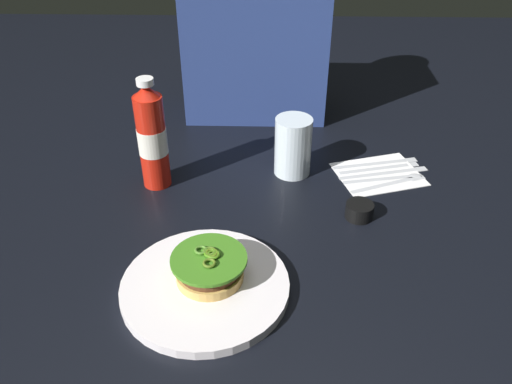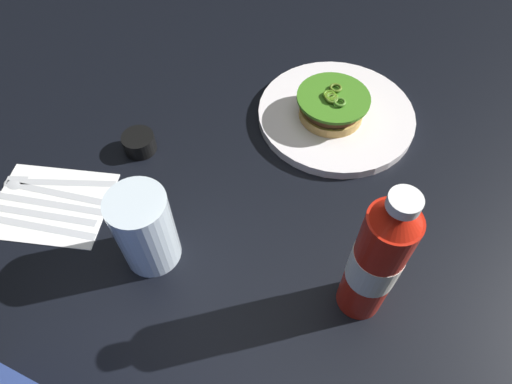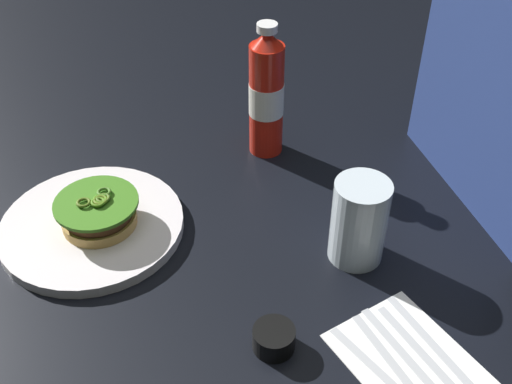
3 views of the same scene
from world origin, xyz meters
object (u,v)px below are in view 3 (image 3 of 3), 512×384
(butter_knife, at_px, (447,358))
(fork_utensil, at_px, (394,384))
(ketchup_bottle, at_px, (266,95))
(water_glass, at_px, (359,221))
(burger_sandwich, at_px, (98,212))
(condiment_cup, at_px, (274,339))
(dinner_plate, at_px, (92,226))
(spoon_utensil, at_px, (410,384))
(napkin, at_px, (408,360))
(table_knife, at_px, (422,374))
(steak_knife, at_px, (434,365))

(butter_knife, bearing_deg, fork_utensil, -78.18)
(ketchup_bottle, distance_m, water_glass, 0.31)
(burger_sandwich, relative_size, fork_utensil, 0.73)
(water_glass, height_order, condiment_cup, water_glass)
(dinner_plate, bearing_deg, ketchup_bottle, 113.36)
(dinner_plate, relative_size, burger_sandwich, 2.22)
(condiment_cup, height_order, spoon_utensil, condiment_cup)
(napkin, distance_m, table_knife, 0.03)
(butter_knife, bearing_deg, ketchup_bottle, -169.39)
(ketchup_bottle, bearing_deg, spoon_utensil, 3.52)
(burger_sandwich, bearing_deg, fork_utensil, 40.61)
(water_glass, height_order, steak_knife, water_glass)
(water_glass, bearing_deg, ketchup_bottle, -169.71)
(condiment_cup, bearing_deg, ketchup_bottle, 165.36)
(condiment_cup, relative_size, fork_utensil, 0.32)
(table_knife, bearing_deg, napkin, -166.51)
(dinner_plate, xyz_separation_m, table_knife, (0.39, 0.39, -0.00))
(burger_sandwich, relative_size, butter_knife, 0.63)
(napkin, bearing_deg, burger_sandwich, -134.15)
(burger_sandwich, xyz_separation_m, butter_knife, (0.37, 0.42, -0.04))
(spoon_utensil, height_order, steak_knife, same)
(fork_utensil, distance_m, steak_knife, 0.06)
(napkin, relative_size, fork_utensil, 1.03)
(ketchup_bottle, relative_size, water_glass, 1.84)
(table_knife, bearing_deg, ketchup_bottle, -174.08)
(ketchup_bottle, bearing_deg, condiment_cup, -14.64)
(ketchup_bottle, height_order, spoon_utensil, ketchup_bottle)
(spoon_utensil, bearing_deg, water_glass, 174.65)
(table_knife, distance_m, steak_knife, 0.02)
(burger_sandwich, distance_m, steak_knife, 0.54)
(burger_sandwich, height_order, fork_utensil, burger_sandwich)
(fork_utensil, distance_m, table_knife, 0.04)
(condiment_cup, distance_m, fork_utensil, 0.16)
(water_glass, distance_m, spoon_utensil, 0.25)
(condiment_cup, distance_m, napkin, 0.18)
(butter_knife, bearing_deg, napkin, -104.99)
(dinner_plate, xyz_separation_m, water_glass, (0.16, 0.39, 0.06))
(burger_sandwich, height_order, spoon_utensil, burger_sandwich)
(table_knife, height_order, steak_knife, same)
(ketchup_bottle, xyz_separation_m, fork_utensil, (0.54, 0.01, -0.11))
(condiment_cup, bearing_deg, fork_utensil, 52.38)
(fork_utensil, relative_size, table_knife, 0.85)
(dinner_plate, relative_size, spoon_utensil, 1.53)
(burger_sandwich, relative_size, ketchup_bottle, 0.52)
(ketchup_bottle, relative_size, steak_knife, 1.29)
(ketchup_bottle, bearing_deg, table_knife, 5.92)
(dinner_plate, bearing_deg, steak_knife, 46.88)
(ketchup_bottle, xyz_separation_m, condiment_cup, (0.44, -0.11, -0.10))
(dinner_plate, relative_size, condiment_cup, 5.11)
(table_knife, bearing_deg, dinner_plate, -135.24)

